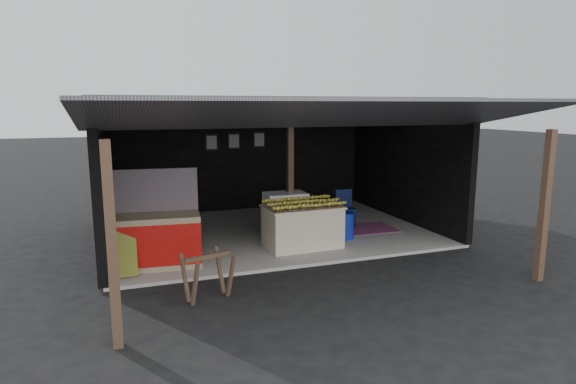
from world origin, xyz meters
name	(u,v)px	position (x,y,z in m)	size (l,w,h in m)	color
ground	(311,267)	(0.00, 0.00, 0.00)	(80.00, 80.00, 0.00)	black
concrete_slab	(269,231)	(0.00, 2.50, 0.03)	(7.00, 5.00, 0.06)	gray
shophouse	(264,140)	(0.00, 2.82, 2.10)	(7.40, 7.29, 3.02)	black
banana_table	(302,226)	(0.25, 1.05, 0.48)	(1.54, 0.98, 0.84)	beige
banana_pile	(303,202)	(0.25, 1.05, 0.98)	(1.40, 0.84, 0.17)	gold
white_crate	(285,215)	(0.17, 1.85, 0.54)	(0.88, 0.61, 0.97)	white
neighbor_stall	(153,238)	(-2.67, 0.85, 0.57)	(1.71, 0.91, 1.70)	#998466
green_signboard	(118,251)	(-3.25, 0.46, 0.50)	(0.58, 0.04, 0.88)	black
sawhorse	(208,271)	(-2.01, -0.86, 0.45)	(0.78, 0.77, 0.70)	#523829
water_barrel	(345,226)	(1.32, 1.28, 0.33)	(0.37, 0.37, 0.54)	#0D2297
plastic_chair	(345,205)	(1.80, 2.26, 0.57)	(0.43, 0.43, 0.86)	#0B143E
magenta_rug	(362,229)	(2.07, 1.87, 0.07)	(1.50, 1.00, 0.01)	#791A61
picture_frames	(235,141)	(-0.17, 4.89, 1.93)	(1.62, 0.04, 0.46)	black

